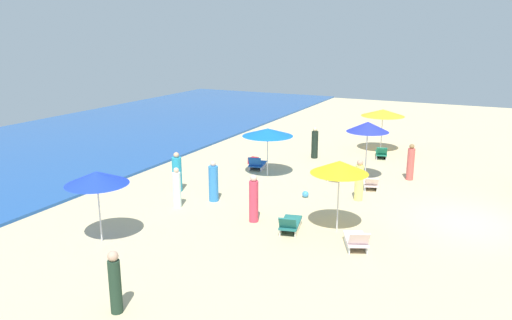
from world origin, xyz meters
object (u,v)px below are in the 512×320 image
(beachgoer_0, at_px, (315,144))
(beachgoer_4, at_px, (411,163))
(lounge_chair_1_1, at_px, (290,224))
(beachgoer_7, at_px, (115,283))
(lounge_chair_3_1, at_px, (336,174))
(umbrella_1, at_px, (339,167))
(umbrella_0, at_px, (268,132))
(umbrella_4, at_px, (383,113))
(beachgoer_3, at_px, (254,199))
(beachgoer_6, at_px, (359,181))
(cooler_box_1, at_px, (253,161))
(beachgoer_2, at_px, (213,183))
(lounge_chair_0_0, at_px, (257,164))
(lounge_chair_1_0, at_px, (356,240))
(umbrella_2, at_px, (97,178))
(lounge_chair_4_0, at_px, (381,153))
(umbrella_3, at_px, (368,127))
(beach_ball_0, at_px, (305,194))
(beachgoer_5, at_px, (177,189))
(lounge_chair_3_0, at_px, (370,183))

(beachgoer_0, xyz_separation_m, beachgoer_4, (-1.86, -5.17, 0.01))
(lounge_chair_1_1, bearing_deg, beachgoer_7, 61.33)
(lounge_chair_3_1, relative_size, beachgoer_7, 0.81)
(umbrella_1, bearing_deg, beachgoer_7, 155.49)
(umbrella_0, distance_m, umbrella_4, 7.97)
(beachgoer_3, relative_size, beachgoer_6, 1.03)
(cooler_box_1, bearing_deg, beachgoer_2, -163.42)
(umbrella_1, xyz_separation_m, lounge_chair_1_1, (-0.70, 1.40, -1.96))
(lounge_chair_0_0, bearing_deg, cooler_box_1, -64.53)
(umbrella_0, bearing_deg, lounge_chair_1_0, -136.10)
(umbrella_4, distance_m, beachgoer_3, 12.64)
(umbrella_2, distance_m, lounge_chair_4_0, 15.81)
(umbrella_3, distance_m, beachgoer_2, 7.30)
(beachgoer_4, height_order, beach_ball_0, beachgoer_4)
(beachgoer_4, xyz_separation_m, cooler_box_1, (-0.59, 7.56, -0.62))
(umbrella_4, relative_size, beach_ball_0, 8.91)
(beachgoer_2, bearing_deg, lounge_chair_4_0, 73.32)
(umbrella_0, relative_size, umbrella_1, 0.95)
(beachgoer_3, xyz_separation_m, cooler_box_1, (7.02, 3.50, -0.66))
(lounge_chair_1_0, xyz_separation_m, beachgoer_4, (8.25, -0.22, 0.49))
(umbrella_1, distance_m, beachgoer_0, 9.98)
(beachgoer_2, distance_m, beachgoer_5, 1.51)
(beachgoer_6, bearing_deg, beachgoer_3, 171.77)
(lounge_chair_1_0, bearing_deg, beachgoer_3, -33.40)
(lounge_chair_0_0, height_order, lounge_chair_1_1, lounge_chair_1_1)
(beachgoer_0, bearing_deg, lounge_chair_3_0, 141.47)
(lounge_chair_0_0, height_order, lounge_chair_3_0, lounge_chair_0_0)
(umbrella_3, distance_m, lounge_chair_3_0, 2.52)
(beachgoer_0, distance_m, beachgoer_7, 16.14)
(lounge_chair_1_0, height_order, beach_ball_0, lounge_chair_1_0)
(lounge_chair_3_0, relative_size, beachgoer_0, 0.84)
(lounge_chair_0_0, xyz_separation_m, lounge_chair_4_0, (4.83, -4.91, 0.00))
(beachgoer_3, bearing_deg, umbrella_0, 147.31)
(lounge_chair_1_1, distance_m, beachgoer_4, 8.29)
(lounge_chair_1_1, distance_m, umbrella_2, 6.38)
(beachgoer_7, height_order, cooler_box_1, beachgoer_7)
(lounge_chair_0_0, height_order, lounge_chair_4_0, lounge_chair_4_0)
(lounge_chair_3_0, bearing_deg, umbrella_0, -16.86)
(umbrella_4, bearing_deg, lounge_chair_4_0, -166.40)
(umbrella_2, height_order, beachgoer_7, umbrella_2)
(lounge_chair_1_0, xyz_separation_m, umbrella_3, (7.26, 1.55, 2.16))
(umbrella_0, xyz_separation_m, umbrella_1, (-4.93, -4.84, 0.17))
(beachgoer_7, bearing_deg, beachgoer_5, -144.59)
(lounge_chair_0_0, xyz_separation_m, beachgoer_4, (1.42, -6.93, 0.53))
(umbrella_4, distance_m, beach_ball_0, 9.48)
(umbrella_4, distance_m, beachgoer_0, 4.33)
(beachgoer_0, xyz_separation_m, beachgoer_6, (-5.61, -3.83, 0.02))
(beachgoer_2, relative_size, beachgoer_7, 1.02)
(umbrella_0, xyz_separation_m, umbrella_3, (1.25, -4.23, 0.39))
(lounge_chair_3_0, distance_m, cooler_box_1, 6.48)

